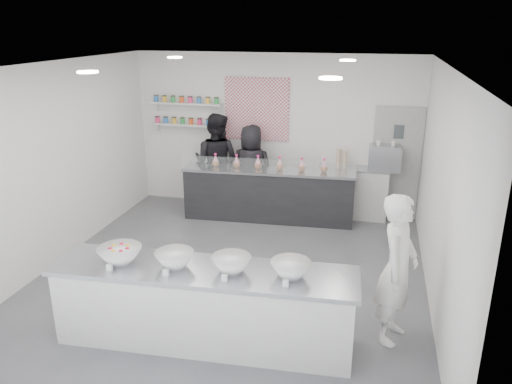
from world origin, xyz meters
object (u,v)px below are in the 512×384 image
Objects in this scene: woman_prep at (397,269)px; espresso_machine at (385,158)px; prep_counter at (204,306)px; staff_left at (216,162)px; back_bar at (269,195)px; espresso_ledge at (352,193)px; staff_right at (251,169)px.

espresso_machine is at bearing 18.66° from woman_prep.
prep_counter is 4.41m from staff_left.
espresso_machine reaches higher than back_bar.
espresso_machine is at bearing 0.00° from espresso_ledge.
staff_left is at bearing 58.78° from woman_prep.
prep_counter is 4.85m from espresso_machine.
woman_prep is at bearing -87.53° from espresso_machine.
back_bar is 1.59m from espresso_ledge.
espresso_machine reaches higher than espresso_ledge.
espresso_ledge is at bearing 26.68° from woman_prep.
prep_counter is 2.00× the size of staff_right.
back_bar is 2.41× the size of espresso_ledge.
staff_left is (-2.61, -0.18, 0.47)m from espresso_ledge.
woman_prep is at bearing 123.59° from staff_right.
prep_counter is at bearing 122.14° from woman_prep.
woman_prep reaches higher than staff_right.
espresso_ledge reaches higher than prep_counter.
espresso_machine reaches higher than prep_counter.
staff_left is at bearing -176.73° from espresso_machine.
staff_left reaches higher than staff_right.
staff_left is (-3.32, 3.61, 0.07)m from woman_prep.
prep_counter is at bearing -92.06° from back_bar.
espresso_machine is at bearing 10.19° from back_bar.
woman_prep is (0.70, -3.79, 0.40)m from espresso_ledge.
espresso_ledge is 3.87m from woman_prep.
staff_left is at bearing -176.06° from espresso_ledge.
woman_prep is (2.21, -3.29, 0.40)m from back_bar.
prep_counter is 2.63× the size of espresso_ledge.
espresso_ledge is at bearing -168.98° from staff_left.
back_bar is 1.84× the size of staff_right.
staff_right is (-0.41, 0.32, 0.37)m from back_bar.
back_bar is 0.64m from staff_right.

